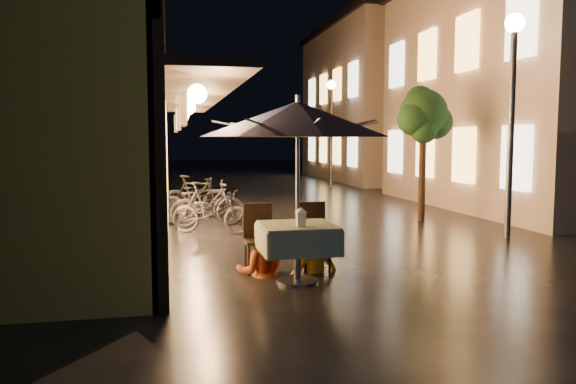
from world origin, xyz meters
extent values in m
plane|color=black|center=(0.00, 0.00, 0.00)|extent=(90.00, 90.00, 0.00)
cube|color=gold|center=(-5.75, 4.00, 3.50)|extent=(4.50, 11.00, 7.00)
cube|color=black|center=(-3.47, 4.00, 3.30)|extent=(0.12, 11.00, 0.35)
cube|color=black|center=(-2.90, 4.00, 2.75)|extent=(1.20, 10.50, 0.12)
cube|color=#F4AE55|center=(-3.44, 5.50, 4.60)|extent=(0.10, 0.90, 1.50)
cube|color=#F4AE55|center=(-3.44, 8.00, 4.60)|extent=(0.10, 0.90, 1.50)
cube|color=#F4AE55|center=(-3.44, 0.50, 1.40)|extent=(0.10, 2.20, 2.40)
cube|color=#F4AE55|center=(-3.44, 4.00, 1.40)|extent=(0.10, 2.20, 2.40)
cube|color=#F4AE55|center=(-3.44, 7.50, 1.40)|extent=(0.10, 2.20, 2.40)
cube|color=#BAA492|center=(7.50, 6.50, 3.25)|extent=(7.00, 9.00, 6.50)
cube|color=#F4AE55|center=(3.95, 3.20, 1.50)|extent=(0.10, 1.00, 1.40)
cube|color=#F4AE55|center=(3.95, 3.20, 4.30)|extent=(0.10, 1.00, 1.40)
cube|color=#F4AE55|center=(3.95, 5.40, 1.50)|extent=(0.10, 1.00, 1.40)
cube|color=#F4AE55|center=(3.95, 5.40, 4.30)|extent=(0.10, 1.00, 1.40)
cube|color=#F4AE55|center=(3.95, 7.60, 1.50)|extent=(0.10, 1.00, 1.40)
cube|color=#F4AE55|center=(3.95, 7.60, 4.30)|extent=(0.10, 1.00, 1.40)
cube|color=#F4AE55|center=(3.95, 9.80, 1.50)|extent=(0.10, 1.00, 1.40)
cube|color=#F4AE55|center=(3.95, 9.80, 4.30)|extent=(0.10, 1.00, 1.40)
cube|color=#BAA492|center=(7.50, 18.00, 3.50)|extent=(7.00, 10.00, 7.00)
cube|color=black|center=(7.50, 18.00, 7.15)|extent=(7.30, 10.30, 0.30)
cube|color=#F4AE55|center=(3.95, 14.20, 1.50)|extent=(0.10, 1.00, 1.40)
cube|color=#F4AE55|center=(3.95, 14.20, 4.30)|extent=(0.10, 1.00, 1.40)
cube|color=#F4AE55|center=(3.95, 16.40, 1.50)|extent=(0.10, 1.00, 1.40)
cube|color=#F4AE55|center=(3.95, 16.40, 4.30)|extent=(0.10, 1.00, 1.40)
cube|color=#F4AE55|center=(3.95, 18.60, 1.50)|extent=(0.10, 1.00, 1.40)
cube|color=#F4AE55|center=(3.95, 18.60, 4.30)|extent=(0.10, 1.00, 1.40)
cube|color=#F4AE55|center=(3.95, 20.80, 1.50)|extent=(0.10, 1.00, 1.40)
cube|color=#F4AE55|center=(3.95, 20.80, 4.30)|extent=(0.10, 1.00, 1.40)
cylinder|color=black|center=(2.40, 4.50, 1.10)|extent=(0.16, 0.16, 2.20)
sphere|color=black|center=(2.40, 4.50, 2.50)|extent=(1.10, 1.10, 1.10)
sphere|color=black|center=(2.75, 4.60, 2.30)|extent=(0.80, 0.80, 0.80)
sphere|color=black|center=(2.10, 4.35, 2.35)|extent=(0.76, 0.76, 0.76)
sphere|color=black|center=(2.45, 4.80, 2.80)|extent=(0.70, 0.70, 0.70)
sphere|color=black|center=(2.30, 4.25, 2.10)|extent=(0.60, 0.60, 0.60)
cylinder|color=#59595E|center=(3.00, 2.00, 2.00)|extent=(0.12, 0.12, 4.00)
sphere|color=#FFEABE|center=(3.00, 2.00, 4.05)|extent=(0.36, 0.36, 0.36)
cylinder|color=#59595E|center=(3.00, 14.00, 2.00)|extent=(0.12, 0.12, 4.00)
sphere|color=#FFEABE|center=(3.00, 14.00, 4.05)|extent=(0.36, 0.36, 0.36)
cylinder|color=#59595E|center=(-1.72, -0.47, 0.36)|extent=(0.10, 0.10, 0.72)
cylinder|color=#59595E|center=(-1.72, -0.47, 0.02)|extent=(0.56, 0.56, 0.04)
cube|color=#2A5231|center=(-1.72, -0.47, 0.75)|extent=(0.95, 0.95, 0.06)
cube|color=#2A5231|center=(-1.24, -0.47, 0.58)|extent=(0.04, 0.95, 0.33)
cube|color=#2A5231|center=(-2.19, -0.47, 0.58)|extent=(0.04, 0.95, 0.33)
cube|color=#2A5231|center=(-1.72, 0.01, 0.58)|extent=(0.95, 0.04, 0.33)
cube|color=#2A5231|center=(-1.72, -0.94, 0.58)|extent=(0.95, 0.04, 0.33)
cylinder|color=#59595E|center=(-1.72, -0.47, 1.15)|extent=(0.05, 0.05, 2.30)
cone|color=black|center=(-1.72, -0.47, 2.15)|extent=(2.52, 2.52, 0.45)
cylinder|color=#59595E|center=(-1.72, -0.47, 2.40)|extent=(0.06, 0.06, 0.12)
cube|color=black|center=(-2.12, 0.18, 0.45)|extent=(0.42, 0.42, 0.05)
cube|color=black|center=(-2.12, 0.37, 0.70)|extent=(0.42, 0.04, 0.55)
cylinder|color=black|center=(-2.30, 0.00, 0.21)|extent=(0.04, 0.04, 0.43)
cylinder|color=black|center=(-1.94, 0.00, 0.21)|extent=(0.04, 0.04, 0.43)
cylinder|color=black|center=(-2.30, 0.36, 0.21)|extent=(0.04, 0.04, 0.43)
cylinder|color=black|center=(-1.94, 0.36, 0.21)|extent=(0.04, 0.04, 0.43)
cube|color=black|center=(-1.32, 0.18, 0.45)|extent=(0.42, 0.42, 0.05)
cube|color=black|center=(-1.32, 0.37, 0.70)|extent=(0.42, 0.04, 0.55)
cylinder|color=black|center=(-1.50, 0.00, 0.21)|extent=(0.04, 0.04, 0.43)
cylinder|color=black|center=(-1.14, 0.00, 0.21)|extent=(0.04, 0.04, 0.43)
cylinder|color=black|center=(-1.50, 0.36, 0.21)|extent=(0.04, 0.04, 0.43)
cylinder|color=black|center=(-1.14, 0.36, 0.21)|extent=(0.04, 0.04, 0.43)
cube|color=white|center=(-1.72, -0.65, 0.87)|extent=(0.11, 0.11, 0.18)
cube|color=#FFD88C|center=(-1.72, -0.65, 0.86)|extent=(0.07, 0.07, 0.12)
cone|color=white|center=(-1.72, -0.65, 0.99)|extent=(0.16, 0.16, 0.07)
imported|color=#BA471E|center=(-2.11, 0.09, 0.73)|extent=(0.78, 0.64, 1.46)
imported|color=#FF9C11|center=(-1.36, 0.10, 0.72)|extent=(1.02, 0.73, 1.43)
imported|color=black|center=(-2.53, 3.69, 0.44)|extent=(1.76, 1.20, 0.88)
imported|color=#222128|center=(-2.54, 4.58, 0.49)|extent=(1.69, 0.69, 0.99)
imported|color=black|center=(-2.69, 5.06, 0.49)|extent=(1.95, 0.87, 0.99)
imported|color=black|center=(-2.74, 6.30, 0.51)|extent=(1.75, 1.06, 1.02)
imported|color=black|center=(-2.66, 7.79, 0.41)|extent=(1.62, 0.73, 0.83)
camera|label=1|loc=(-3.36, -7.56, 1.88)|focal=35.00mm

